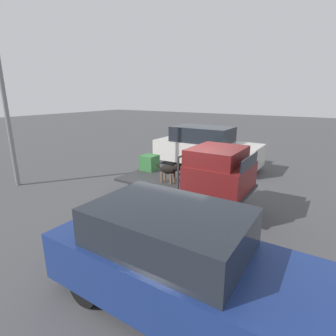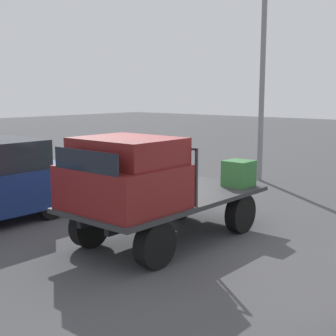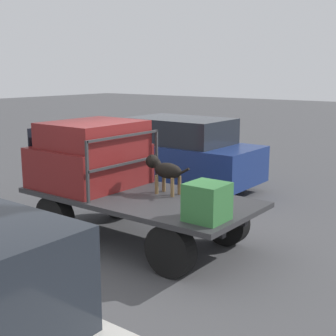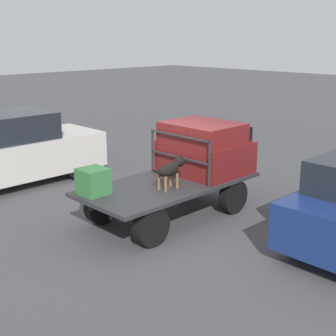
{
  "view_description": "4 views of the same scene",
  "coord_description": "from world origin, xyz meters",
  "px_view_note": "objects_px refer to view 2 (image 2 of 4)",
  "views": [
    {
      "loc": [
        3.69,
        -6.66,
        3.37
      ],
      "look_at": [
        -0.36,
        -0.33,
        1.26
      ],
      "focal_mm": 28.0,
      "sensor_mm": 36.0,
      "label": 1
    },
    {
      "loc": [
        6.39,
        5.44,
        2.71
      ],
      "look_at": [
        -0.36,
        -0.33,
        1.26
      ],
      "focal_mm": 50.0,
      "sensor_mm": 36.0,
      "label": 2
    },
    {
      "loc": [
        -4.94,
        5.72,
        2.83
      ],
      "look_at": [
        -0.36,
        -0.33,
        1.26
      ],
      "focal_mm": 50.0,
      "sensor_mm": 36.0,
      "label": 3
    },
    {
      "loc": [
        -6.71,
        -6.82,
        3.83
      ],
      "look_at": [
        -0.36,
        -0.33,
        1.26
      ],
      "focal_mm": 50.0,
      "sensor_mm": 36.0,
      "label": 4
    }
  ],
  "objects_px": {
    "cargo_crate": "(239,173)",
    "light_pole_near": "(264,30)",
    "dog": "(165,170)",
    "flatbed_truck": "(169,208)"
  },
  "relations": [
    {
      "from": "flatbed_truck",
      "to": "light_pole_near",
      "type": "xyz_separation_m",
      "value": [
        -6.35,
        -1.71,
        3.93
      ]
    },
    {
      "from": "cargo_crate",
      "to": "dog",
      "type": "bearing_deg",
      "value": -30.09
    },
    {
      "from": "dog",
      "to": "cargo_crate",
      "type": "height_order",
      "value": "dog"
    },
    {
      "from": "dog",
      "to": "cargo_crate",
      "type": "distance_m",
      "value": 1.59
    },
    {
      "from": "dog",
      "to": "cargo_crate",
      "type": "xyz_separation_m",
      "value": [
        -1.37,
        0.8,
        -0.15
      ]
    },
    {
      "from": "cargo_crate",
      "to": "light_pole_near",
      "type": "xyz_separation_m",
      "value": [
        -4.71,
        -2.18,
        3.44
      ]
    },
    {
      "from": "cargo_crate",
      "to": "light_pole_near",
      "type": "distance_m",
      "value": 6.23
    },
    {
      "from": "dog",
      "to": "light_pole_near",
      "type": "distance_m",
      "value": 7.06
    },
    {
      "from": "flatbed_truck",
      "to": "light_pole_near",
      "type": "height_order",
      "value": "light_pole_near"
    },
    {
      "from": "light_pole_near",
      "to": "dog",
      "type": "bearing_deg",
      "value": 12.8
    }
  ]
}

